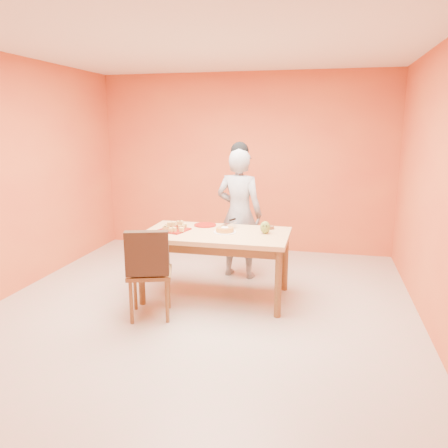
% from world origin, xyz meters
% --- Properties ---
extents(floor, '(5.00, 5.00, 0.00)m').
position_xyz_m(floor, '(0.00, 0.00, 0.00)').
color(floor, '#BDB7A2').
rests_on(floor, ground).
extents(ceiling, '(5.00, 5.00, 0.00)m').
position_xyz_m(ceiling, '(0.00, 0.00, 2.70)').
color(ceiling, silver).
rests_on(ceiling, wall_back).
extents(wall_back, '(4.50, 0.00, 4.50)m').
position_xyz_m(wall_back, '(0.00, 2.50, 1.35)').
color(wall_back, orange).
rests_on(wall_back, floor).
extents(wall_left, '(0.00, 5.00, 5.00)m').
position_xyz_m(wall_left, '(-2.25, 0.00, 1.35)').
color(wall_left, orange).
rests_on(wall_left, floor).
extents(wall_right, '(0.00, 5.00, 5.00)m').
position_xyz_m(wall_right, '(2.25, 0.00, 1.35)').
color(wall_right, orange).
rests_on(wall_right, floor).
extents(dining_table, '(1.60, 0.90, 0.76)m').
position_xyz_m(dining_table, '(0.08, 0.41, 0.67)').
color(dining_table, tan).
rests_on(dining_table, floor).
extents(dining_chair, '(0.56, 0.62, 0.95)m').
position_xyz_m(dining_chair, '(-0.45, -0.26, 0.49)').
color(dining_chair, brown).
rests_on(dining_chair, floor).
extents(pastry_pile, '(0.27, 0.27, 0.09)m').
position_xyz_m(pastry_pile, '(-0.40, 0.38, 0.82)').
color(pastry_pile, '#E4BB61').
rests_on(pastry_pile, pastry_platter).
extents(person, '(0.66, 0.49, 1.65)m').
position_xyz_m(person, '(0.19, 1.18, 0.82)').
color(person, '#9B9C9E').
rests_on(person, floor).
extents(pastry_platter, '(0.36, 0.36, 0.02)m').
position_xyz_m(pastry_platter, '(-0.40, 0.38, 0.77)').
color(pastry_platter, maroon).
rests_on(pastry_platter, dining_table).
extents(red_dinner_plate, '(0.33, 0.33, 0.02)m').
position_xyz_m(red_dinner_plate, '(-0.13, 0.70, 0.77)').
color(red_dinner_plate, maroon).
rests_on(red_dinner_plate, dining_table).
extents(white_cake_plate, '(0.32, 0.32, 0.01)m').
position_xyz_m(white_cake_plate, '(0.18, 0.42, 0.77)').
color(white_cake_plate, white).
rests_on(white_cake_plate, dining_table).
extents(sponge_cake, '(0.25, 0.25, 0.04)m').
position_xyz_m(sponge_cake, '(0.18, 0.42, 0.79)').
color(sponge_cake, orange).
rests_on(sponge_cake, white_cake_plate).
extents(cake_server, '(0.14, 0.25, 0.01)m').
position_xyz_m(cake_server, '(0.19, 0.60, 0.82)').
color(cake_server, silver).
rests_on(cake_server, sponge_cake).
extents(egg_ornament, '(0.13, 0.11, 0.14)m').
position_xyz_m(egg_ornament, '(0.62, 0.48, 0.83)').
color(egg_ornament, olive).
rests_on(egg_ornament, dining_table).
extents(magenta_glass, '(0.07, 0.07, 0.09)m').
position_xyz_m(magenta_glass, '(0.59, 0.56, 0.80)').
color(magenta_glass, '#BE1C6E').
rests_on(magenta_glass, dining_table).
extents(checker_tin, '(0.11, 0.11, 0.03)m').
position_xyz_m(checker_tin, '(0.63, 0.71, 0.78)').
color(checker_tin, '#3B1A10').
rests_on(checker_tin, dining_table).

